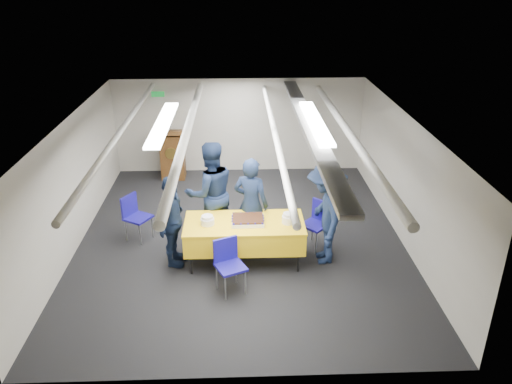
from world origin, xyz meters
TOP-DOWN VIEW (x-y plane):
  - ground at (0.00, 0.00)m, footprint 7.00×7.00m
  - room_shell at (0.09, 0.41)m, footprint 6.00×7.00m
  - serving_table at (0.05, -0.81)m, footprint 2.02×0.95m
  - sheet_cake at (0.11, -0.82)m, footprint 0.55×0.43m
  - plate_stack_left at (-0.56, -0.86)m, footprint 0.23×0.23m
  - plate_stack_right at (0.79, -0.86)m, footprint 0.21×0.21m
  - podium at (-1.60, 3.05)m, footprint 0.62×0.53m
  - chair_near at (-0.21, -1.60)m, footprint 0.56×0.56m
  - chair_right at (1.39, -0.29)m, footprint 0.59×0.59m
  - chair_left at (-1.98, 0.09)m, footprint 0.58×0.58m
  - sailor_a at (0.18, -0.33)m, footprint 0.74×0.63m
  - sailor_b at (-0.54, -0.04)m, footprint 1.13×1.00m
  - sailor_c at (-1.16, -0.82)m, footprint 0.58×1.01m
  - sailor_d at (1.42, -0.80)m, footprint 0.69×1.17m

SIDE VIEW (x-z plane):
  - ground at x=0.00m, z-range 0.00..0.00m
  - chair_near at x=-0.21m, z-range 0.10..0.97m
  - chair_right at x=1.39m, z-range 0.10..0.97m
  - chair_left at x=-1.98m, z-range 0.10..0.97m
  - serving_table at x=0.05m, z-range 0.17..0.94m
  - podium at x=-1.60m, z-range -0.01..1.24m
  - sailor_c at x=-1.16m, z-range 0.00..1.62m
  - sheet_cake at x=0.11m, z-range 0.77..0.86m
  - plate_stack_left at x=-0.56m, z-range 0.76..0.92m
  - plate_stack_right at x=0.79m, z-range 0.76..0.94m
  - sailor_a at x=0.18m, z-range 0.00..1.74m
  - sailor_d at x=1.42m, z-range 0.00..1.80m
  - sailor_b at x=-0.54m, z-range 0.00..1.94m
  - room_shell at x=0.09m, z-range 0.66..2.96m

